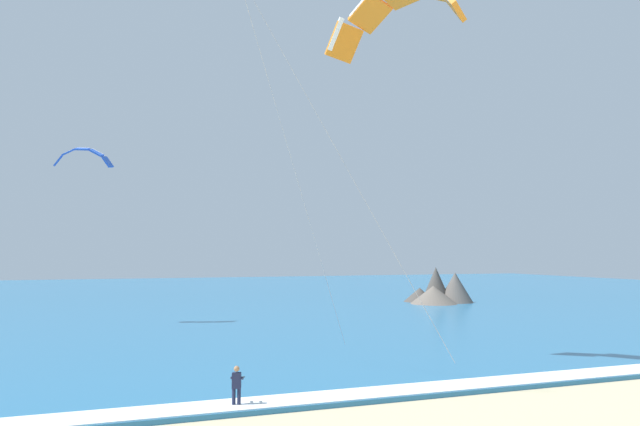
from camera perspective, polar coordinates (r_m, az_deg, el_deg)
The scene contains 7 objects.
sea at distance 81.95m, azimuth -12.71°, elevation -8.08°, with size 200.00×120.00×0.20m, color teal.
surf_foam at distance 24.87m, azimuth 4.29°, elevation -17.44°, with size 200.00×1.81×0.04m, color white.
surfboard at distance 23.27m, azimuth -8.33°, elevation -18.84°, with size 0.87×1.47×0.09m.
kitesurfer at distance 23.07m, azimuth -8.30°, elevation -16.63°, with size 0.63×0.63×1.69m.
kite_primary at distance 31.08m, azimuth 7.45°, elevation 19.57°, with size 10.64×8.31×18.54m.
kite_distant at distance 51.75m, azimuth -22.52°, elevation 5.33°, with size 4.75×1.77×1.73m.
headland_right at distance 69.79m, azimuth 11.70°, elevation -7.60°, with size 8.50×8.28×4.37m.
Camera 1 is at (-9.70, -9.02, 5.97)m, focal length 32.18 mm.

